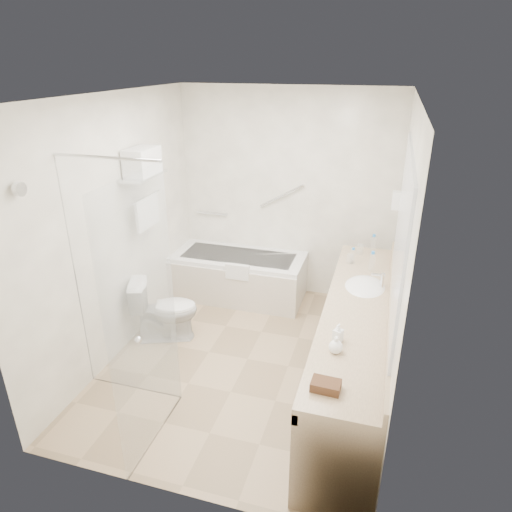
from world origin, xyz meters
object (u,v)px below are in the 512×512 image
(vanity_counter, at_px, (356,328))
(toilet, at_px, (165,310))
(bathtub, at_px, (239,276))
(water_bottle_left, at_px, (372,262))
(amenity_basket, at_px, (326,386))

(vanity_counter, relative_size, toilet, 3.96)
(bathtub, bearing_deg, water_bottle_left, -21.73)
(amenity_basket, distance_m, water_bottle_left, 1.88)
(bathtub, xyz_separation_m, amenity_basket, (1.42, -2.50, 0.61))
(toilet, distance_m, amenity_basket, 2.40)
(vanity_counter, bearing_deg, bathtub, 137.65)
(bathtub, relative_size, toilet, 2.34)
(amenity_basket, relative_size, water_bottle_left, 0.90)
(water_bottle_left, bearing_deg, toilet, -166.95)
(bathtub, relative_size, vanity_counter, 0.59)
(bathtub, height_order, vanity_counter, vanity_counter)
(amenity_basket, xyz_separation_m, water_bottle_left, (0.17, 1.87, 0.06))
(amenity_basket, bearing_deg, vanity_counter, 84.48)
(toilet, bearing_deg, vanity_counter, -119.61)
(bathtub, xyz_separation_m, vanity_counter, (1.52, -1.39, 0.36))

